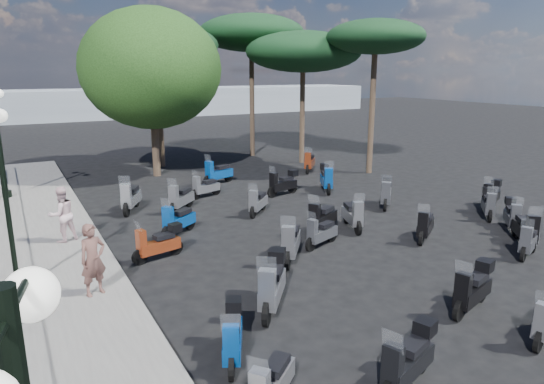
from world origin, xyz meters
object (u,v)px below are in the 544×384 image
scooter_5 (181,199)px  scooter_4 (131,198)px  scooter_26 (488,204)px  scooter_30 (512,216)px  scooter_16 (258,203)px  pine_2 (156,45)px  scooter_22 (326,179)px  scooter_23 (283,184)px  scooter_28 (386,194)px  scooter_2 (233,337)px  scooter_20 (425,226)px  lamp_post_1 (5,189)px  scooter_25 (526,230)px  pedestrian_far (62,214)px  scooter_15 (322,219)px  scooter_7 (408,361)px  scooter_17 (205,187)px  scooter_19 (528,242)px  pine_1 (303,52)px  woman (93,259)px  scooter_13 (472,289)px  scooter_27 (491,195)px  scooter_11 (218,173)px  scooter_8 (272,285)px  pine_0 (251,33)px  pine_3 (376,38)px  scooter_3 (158,244)px  scooter_21 (353,216)px  scooter_10 (178,221)px  scooter_14 (321,233)px  scooter_29 (309,163)px  scooter_9 (291,243)px

scooter_5 → scooter_4: bearing=20.0°
scooter_26 → scooter_30: (-0.55, -1.30, 0.00)m
scooter_16 → pine_2: size_ratio=0.17×
scooter_16 → scooter_26: 8.07m
scooter_22 → scooter_23: 1.98m
scooter_28 → pine_2: size_ratio=0.19×
scooter_2 → scooter_20: 8.24m
lamp_post_1 → scooter_25: size_ratio=2.98×
pedestrian_far → scooter_15: bearing=139.8°
scooter_7 → lamp_post_1: bearing=18.9°
scooter_17 → scooter_22: bearing=-124.7°
lamp_post_1 → scooter_19: size_ratio=2.89×
pine_1 → scooter_19: bearing=-97.8°
lamp_post_1 → woman: bearing=-21.7°
scooter_13 → scooter_27: (7.24, 5.08, 0.01)m
scooter_2 → scooter_11: size_ratio=0.82×
scooter_8 → scooter_22: scooter_8 is taller
scooter_20 → pine_0: bearing=-42.6°
scooter_28 → pine_0: bearing=-49.9°
scooter_2 → scooter_26: scooter_26 is taller
scooter_23 → woman: bearing=112.4°
scooter_2 → scooter_5: 9.74m
scooter_25 → scooter_4: bearing=-5.4°
scooter_4 → scooter_15: size_ratio=1.07×
scooter_4 → scooter_26: 12.70m
lamp_post_1 → scooter_2: bearing=-42.0°
scooter_13 → scooter_25: bearing=-84.6°
lamp_post_1 → scooter_20: bearing=4.3°
pine_3 → scooter_8: bearing=-137.6°
scooter_25 → pedestrian_far: bearing=10.4°
scooter_8 → scooter_25: size_ratio=1.12×
scooter_3 → scooter_13: bearing=-153.1°
pine_2 → pedestrian_far: bearing=-119.9°
pine_2 → scooter_23: bearing=-73.3°
pine_2 → woman: bearing=-111.8°
scooter_19 → pine_1: size_ratio=0.20×
lamp_post_1 → pine_1: (14.51, 10.90, 3.42)m
scooter_19 → pine_2: 19.23m
scooter_27 → pine_1: size_ratio=0.22×
scooter_21 → scooter_25: 5.04m
scooter_19 → scooter_20: bearing=9.9°
pedestrian_far → scooter_4: bearing=-153.8°
scooter_28 → pine_1: size_ratio=0.19×
scooter_10 → scooter_14: 4.47m
scooter_19 → scooter_29: bearing=-27.6°
scooter_9 → scooter_14: (1.32, 0.49, -0.10)m
scooter_8 → scooter_11: 12.10m
scooter_30 → scooter_5: bearing=5.8°
scooter_27 → scooter_30: (-1.63, -2.02, -0.02)m
scooter_8 → scooter_11: scooter_8 is taller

